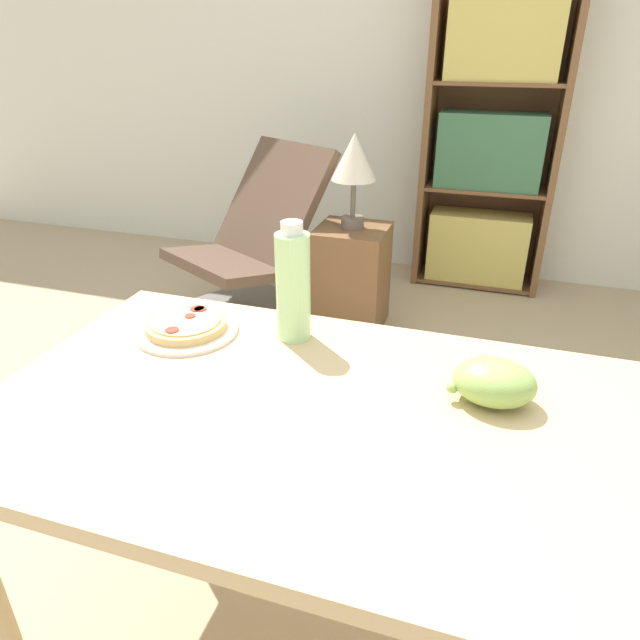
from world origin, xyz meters
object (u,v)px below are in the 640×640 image
grape_bunch (494,382)px  table_lamp (354,162)px  drink_bottle (293,285)px  pizza_on_plate (186,327)px  bookshelf (490,146)px  side_table (351,278)px  lounge_chair_near (251,270)px

grape_bunch → table_lamp: 1.76m
grape_bunch → drink_bottle: 0.48m
pizza_on_plate → bookshelf: bearing=76.3°
bookshelf → side_table: 1.12m
lounge_chair_near → grape_bunch: bearing=-23.1°
pizza_on_plate → grape_bunch: size_ratio=1.47×
pizza_on_plate → grape_bunch: (0.70, -0.07, 0.03)m
lounge_chair_near → pizza_on_plate: bearing=-42.5°
bookshelf → pizza_on_plate: bearing=-103.7°
side_table → grape_bunch: bearing=-66.4°
bookshelf → side_table: bookshelf is taller
pizza_on_plate → table_lamp: bearing=89.9°
pizza_on_plate → lounge_chair_near: lounge_chair_near is taller
drink_bottle → side_table: (-0.25, 1.48, -0.60)m
pizza_on_plate → table_lamp: table_lamp is taller
pizza_on_plate → bookshelf: size_ratio=0.14×
bookshelf → table_lamp: 0.98m
lounge_chair_near → drink_bottle: bearing=-33.1°
drink_bottle → side_table: bearing=99.6°
lounge_chair_near → table_lamp: size_ratio=2.11×
grape_bunch → bookshelf: (-0.13, 2.41, 0.04)m
pizza_on_plate → side_table: pizza_on_plate is taller
bookshelf → drink_bottle: bearing=-98.0°
grape_bunch → lounge_chair_near: size_ratio=0.18×
lounge_chair_near → bookshelf: (1.07, 0.90, 0.52)m
pizza_on_plate → drink_bottle: 0.28m
pizza_on_plate → lounge_chair_near: size_ratio=0.26×
side_table → table_lamp: (0.00, 0.00, 0.58)m
lounge_chair_near → side_table: bearing=39.9°
grape_bunch → lounge_chair_near: 1.99m
drink_bottle → lounge_chair_near: drink_bottle is taller
lounge_chair_near → side_table: size_ratio=1.77×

